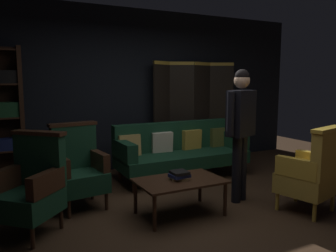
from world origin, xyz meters
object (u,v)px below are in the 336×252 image
Objects in this scene: velvet_couch at (180,149)px; book_navy_cloth at (179,175)px; armchair_wing_right at (31,187)px; book_black_cloth at (179,172)px; armchair_wing_left at (79,168)px; coffee_table at (180,184)px; folding_screen at (192,111)px; book_tan_leather at (179,178)px; standing_figure at (241,123)px; armchair_gilt_accent at (312,172)px.

book_navy_cloth is at bearing -119.21° from velvet_couch.
armchair_wing_right is 5.41× the size of book_black_cloth.
armchair_wing_left and armchair_wing_right have the same top height.
armchair_wing_right is at bearing 169.99° from coffee_table.
folding_screen is 2.67m from coffee_table.
book_tan_leather is (-0.76, -1.36, -0.02)m from velvet_couch.
folding_screen is 2.84m from armchair_wing_left.
standing_figure is 1.07m from book_navy_cloth.
standing_figure is (0.91, 0.06, 0.65)m from coffee_table.
armchair_gilt_accent is 1.00× the size of armchair_wing_right.
folding_screen reaches higher than armchair_wing_right.
folding_screen is at bearing 55.76° from book_tan_leather.
armchair_wing_right is 2.56m from standing_figure.
armchair_gilt_accent and armchair_wing_left have the same top height.
book_black_cloth is (-0.76, -1.36, 0.05)m from velvet_couch.
armchair_wing_right is at bearing -139.30° from armchair_wing_left.
armchair_gilt_accent is at bearing -30.92° from armchair_wing_left.
book_navy_cloth is at bearing 0.00° from book_black_cloth.
book_black_cloth is (-0.00, 0.01, 0.13)m from coffee_table.
armchair_wing_left reaches higher than book_navy_cloth.
coffee_table is 0.96× the size of armchair_wing_left.
book_navy_cloth is at bearing -9.74° from armchair_wing_right.
folding_screen is 0.90× the size of velvet_couch.
armchair_gilt_accent is at bearing -24.48° from coffee_table.
armchair_wing_right is 5.55× the size of book_tan_leather.
velvet_couch is at bearing 60.79° from book_navy_cloth.
book_tan_leather is at bearing -177.04° from standing_figure.
standing_figure is at bearing 3.47° from coffee_table.
armchair_wing_right is 1.61m from book_black_cloth.
armchair_gilt_accent is 4.85× the size of book_navy_cloth.
book_tan_leather is at bearing -9.74° from armchair_wing_right.
book_navy_cloth is (-0.00, 0.00, 0.03)m from book_tan_leather.
coffee_table is 4.67× the size of book_navy_cloth.
folding_screen is at bearing 55.91° from coffee_table.
armchair_wing_left is 2.11m from standing_figure.
armchair_wing_left is 5.55× the size of book_tan_leather.
standing_figure is at bearing 125.89° from armchair_gilt_accent.
armchair_wing_left is at bearing 141.37° from book_black_cloth.
armchair_wing_right is (-2.35, -1.09, 0.03)m from velvet_couch.
coffee_table is 1.62m from armchair_wing_right.
folding_screen is 10.15× the size of book_tan_leather.
coffee_table is at bearing -72.07° from book_tan_leather.
book_tan_leather is (1.58, -0.27, -0.05)m from armchair_wing_right.
armchair_gilt_accent is at bearing -24.71° from book_navy_cloth.
velvet_couch is at bearing 24.97° from armchair_wing_right.
standing_figure reaches higher than velvet_couch.
folding_screen is 1.90× the size of coffee_table.
book_black_cloth is at bearing -38.63° from armchair_wing_left.
armchair_gilt_accent and armchair_wing_right have the same top height.
armchair_wing_left is 1.26m from book_navy_cloth.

